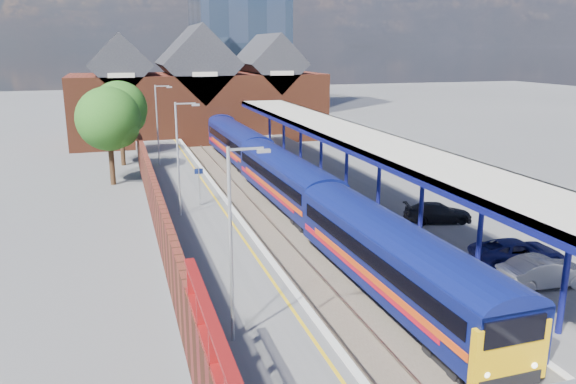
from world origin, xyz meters
name	(u,v)px	position (x,y,z in m)	size (l,w,h in m)	color
ground	(252,192)	(0.00, 30.00, 0.00)	(240.00, 240.00, 0.00)	#5B5B5E
ballast_bed	(290,230)	(0.00, 20.00, 0.03)	(6.00, 76.00, 0.06)	#473D33
rails	(290,229)	(0.00, 20.00, 0.12)	(4.51, 76.00, 0.14)	slate
left_platform	(202,231)	(-5.50, 20.00, 0.50)	(5.00, 76.00, 1.00)	#565659
right_platform	(377,215)	(6.00, 20.00, 0.50)	(6.00, 76.00, 1.00)	#565659
coping_left	(240,220)	(-3.15, 20.00, 1.02)	(0.30, 76.00, 0.05)	silver
coping_right	(337,211)	(3.15, 20.00, 1.02)	(0.30, 76.00, 0.05)	silver
yellow_line	(231,221)	(-3.75, 20.00, 1.01)	(0.14, 76.00, 0.01)	yellow
train	(258,156)	(1.49, 34.03, 2.12)	(3.11, 65.95, 3.45)	#0C1456
canopy	(360,139)	(5.48, 21.95, 5.25)	(4.50, 52.00, 4.48)	navy
lamp_post_b	(234,234)	(-6.36, 6.00, 4.99)	(1.48, 0.18, 7.00)	#A5A8AA
lamp_post_c	(180,152)	(-6.36, 22.00, 4.99)	(1.48, 0.18, 7.00)	#A5A8AA
lamp_post_d	(159,120)	(-6.36, 38.00, 4.99)	(1.48, 0.18, 7.00)	#A5A8AA
platform_sign	(199,180)	(-5.00, 24.00, 2.69)	(0.55, 0.08, 2.50)	#A5A8AA
brick_wall	(166,239)	(-8.10, 13.54, 2.45)	(0.35, 50.00, 3.86)	#602A19
station_building	(198,95)	(0.00, 58.00, 5.45)	(30.00, 12.12, 13.78)	#602A19
tree_near	(110,121)	(-10.35, 35.91, 5.35)	(5.20, 5.20, 8.10)	#382314
tree_far	(121,110)	(-9.35, 43.91, 5.35)	(5.20, 5.20, 8.10)	#382314
parked_car_silver	(544,272)	(7.44, 6.61, 1.66)	(1.40, 4.02, 1.32)	silver
parked_car_dark	(438,212)	(8.06, 16.17, 1.58)	(1.63, 4.00, 1.16)	black
parked_car_blue	(518,253)	(8.01, 9.04, 1.62)	(2.05, 4.44, 1.24)	navy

